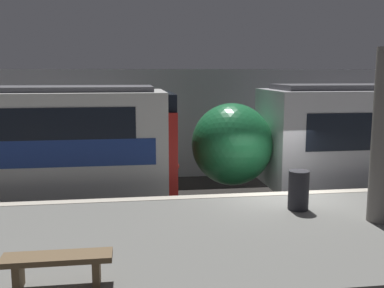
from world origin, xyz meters
The scene contains 6 objects.
ground_plane centered at (0.00, 0.00, 0.00)m, with size 120.00×120.00×0.00m, color #282623.
platform centered at (0.00, -2.46, 0.57)m, with size 40.00×4.92×1.15m.
station_rear_barrier centered at (0.00, 6.77, 2.09)m, with size 50.00×0.15×4.17m.
support_pillar_near centered at (1.16, -2.36, 2.84)m, with size 0.47×0.47×3.40m.
platform_bench centered at (-4.76, -4.30, 1.47)m, with size 1.50×0.40×0.45m.
trash_bin centered at (-0.16, -1.41, 1.56)m, with size 0.44×0.44×0.85m.
Camera 1 is at (-3.74, -10.34, 4.08)m, focal length 42.00 mm.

